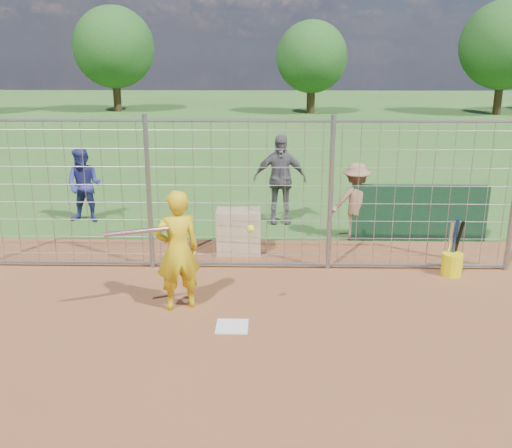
{
  "coord_description": "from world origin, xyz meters",
  "views": [
    {
      "loc": [
        0.48,
        -7.12,
        3.53
      ],
      "look_at": [
        0.3,
        0.8,
        1.15
      ],
      "focal_mm": 40.0,
      "sensor_mm": 36.0,
      "label": 1
    }
  ],
  "objects_px": {
    "batter": "(177,251)",
    "equipment_bin": "(239,231)",
    "bystander_a": "(84,185)",
    "bucket_with_bats": "(452,261)",
    "bystander_b": "(280,179)",
    "bystander_c": "(356,202)"
  },
  "relations": [
    {
      "from": "bystander_a",
      "to": "bystander_c",
      "type": "distance_m",
      "value": 5.76
    },
    {
      "from": "bystander_c",
      "to": "equipment_bin",
      "type": "bearing_deg",
      "value": 10.9
    },
    {
      "from": "batter",
      "to": "bystander_a",
      "type": "height_order",
      "value": "batter"
    },
    {
      "from": "bystander_a",
      "to": "bystander_c",
      "type": "bearing_deg",
      "value": -3.91
    },
    {
      "from": "bystander_b",
      "to": "bystander_c",
      "type": "relative_size",
      "value": 1.26
    },
    {
      "from": "batter",
      "to": "bystander_a",
      "type": "relative_size",
      "value": 1.08
    },
    {
      "from": "bystander_b",
      "to": "bucket_with_bats",
      "type": "bearing_deg",
      "value": -49.47
    },
    {
      "from": "batter",
      "to": "bystander_b",
      "type": "xyz_separation_m",
      "value": [
        1.51,
        4.36,
        0.08
      ]
    },
    {
      "from": "bystander_a",
      "to": "bystander_b",
      "type": "relative_size",
      "value": 0.84
    },
    {
      "from": "bystander_a",
      "to": "bucket_with_bats",
      "type": "bearing_deg",
      "value": -16.15
    },
    {
      "from": "equipment_bin",
      "to": "bucket_with_bats",
      "type": "height_order",
      "value": "bucket_with_bats"
    },
    {
      "from": "batter",
      "to": "equipment_bin",
      "type": "distance_m",
      "value": 2.57
    },
    {
      "from": "bystander_a",
      "to": "equipment_bin",
      "type": "height_order",
      "value": "bystander_a"
    },
    {
      "from": "batter",
      "to": "equipment_bin",
      "type": "height_order",
      "value": "batter"
    },
    {
      "from": "bystander_b",
      "to": "equipment_bin",
      "type": "bearing_deg",
      "value": -114.36
    },
    {
      "from": "equipment_bin",
      "to": "bucket_with_bats",
      "type": "bearing_deg",
      "value": -18.26
    },
    {
      "from": "bystander_c",
      "to": "bucket_with_bats",
      "type": "distance_m",
      "value": 2.38
    },
    {
      "from": "bystander_a",
      "to": "bystander_c",
      "type": "relative_size",
      "value": 1.06
    },
    {
      "from": "bystander_b",
      "to": "bystander_c",
      "type": "xyz_separation_m",
      "value": [
        1.46,
        -1.11,
        -0.2
      ]
    },
    {
      "from": "bystander_a",
      "to": "bucket_with_bats",
      "type": "height_order",
      "value": "bystander_a"
    },
    {
      "from": "batter",
      "to": "bucket_with_bats",
      "type": "height_order",
      "value": "batter"
    },
    {
      "from": "batter",
      "to": "bystander_c",
      "type": "relative_size",
      "value": 1.15
    }
  ]
}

